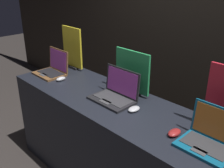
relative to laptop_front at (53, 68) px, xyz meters
The scene contains 10 objects.
wall_back 1.57m from the laptop_front, 53.71° to the left, with size 8.00×0.05×2.80m.
display_counter 1.04m from the laptop_front, ahead, with size 2.23×0.66×0.93m.
laptop_front is the anchor object (origin of this frame).
mouse_front 0.23m from the laptop_front, 12.89° to the right, with size 0.06×0.10×0.04m.
promo_stand_front 0.31m from the laptop_front, 90.00° to the left, with size 0.31×0.07×0.46m.
laptop_middle 0.90m from the laptop_front, ahead, with size 0.38×0.27×0.26m.
mouse_middle 1.14m from the laptop_front, ahead, with size 0.07×0.11×0.03m.
promo_stand_middle 0.94m from the laptop_front, 15.67° to the left, with size 0.38×0.07×0.39m.
laptop_back 1.76m from the laptop_front, ahead, with size 0.33×0.26×0.25m.
mouse_back 1.55m from the laptop_front, ahead, with size 0.07×0.11×0.04m.
Camera 1 is at (1.42, -1.06, 1.94)m, focal length 42.00 mm.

